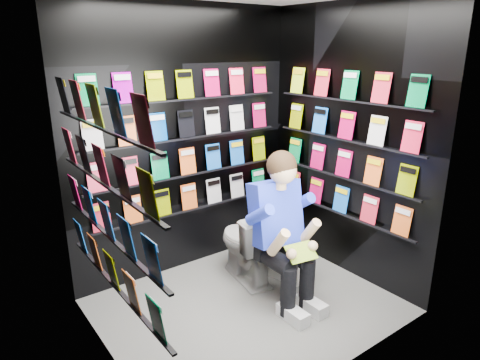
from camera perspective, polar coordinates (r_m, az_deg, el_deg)
floor at (r=3.95m, az=0.98°, el=-16.40°), size 2.40×2.40×0.00m
wall_back at (r=4.22m, az=-7.29°, el=4.97°), size 2.40×0.04×2.60m
wall_front at (r=2.72m, az=14.10°, el=-2.46°), size 2.40×0.04×2.60m
wall_left at (r=2.86m, az=-18.29°, el=-1.82°), size 0.04×2.00×2.60m
wall_right at (r=4.22m, az=14.12°, el=4.61°), size 0.04×2.00×2.60m
comics_back at (r=4.19m, az=-7.09°, el=4.96°), size 2.10×0.06×1.37m
comics_left at (r=2.87m, az=-17.74°, el=-1.62°), size 0.06×1.70×1.37m
comics_right at (r=4.20m, az=13.86°, el=4.62°), size 0.06×1.70×1.37m
toilet at (r=4.18m, az=0.93°, el=-8.54°), size 0.54×0.81×0.73m
longbox at (r=4.35m, az=6.05°, el=-10.58°), size 0.35×0.49×0.33m
longbox_lid at (r=4.27m, az=6.13°, el=-8.43°), size 0.37×0.51×0.03m
reader at (r=3.74m, az=4.52°, el=-4.55°), size 0.70×0.92×1.54m
held_comic at (r=3.60m, az=8.14°, el=-9.51°), size 0.28×0.19×0.11m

